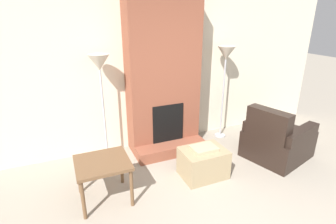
% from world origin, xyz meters
% --- Properties ---
extents(wall_back, '(6.89, 0.06, 2.60)m').
position_xyz_m(wall_back, '(0.00, 2.70, 1.30)').
color(wall_back, beige).
rests_on(wall_back, ground_plane).
extents(fireplace, '(1.18, 0.72, 2.60)m').
position_xyz_m(fireplace, '(0.00, 2.44, 1.24)').
color(fireplace, brown).
rests_on(fireplace, ground_plane).
extents(ottoman, '(0.62, 0.47, 0.47)m').
position_xyz_m(ottoman, '(0.17, 1.37, 0.22)').
color(ottoman, '#998460').
rests_on(ottoman, ground_plane).
extents(armchair, '(1.13, 1.04, 0.89)m').
position_xyz_m(armchair, '(1.49, 1.36, 0.28)').
color(armchair, black).
rests_on(armchair, ground_plane).
extents(side_table, '(0.64, 0.59, 0.55)m').
position_xyz_m(side_table, '(-1.22, 1.41, 0.47)').
color(side_table, brown).
rests_on(side_table, ground_plane).
extents(floor_lamp_left, '(0.31, 0.31, 1.67)m').
position_xyz_m(floor_lamp_left, '(-1.00, 2.38, 1.47)').
color(floor_lamp_left, '#ADADB2').
rests_on(floor_lamp_left, ground_plane).
extents(floor_lamp_right, '(0.31, 0.31, 1.68)m').
position_xyz_m(floor_lamp_right, '(1.14, 2.38, 1.48)').
color(floor_lamp_right, '#ADADB2').
rests_on(floor_lamp_right, ground_plane).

